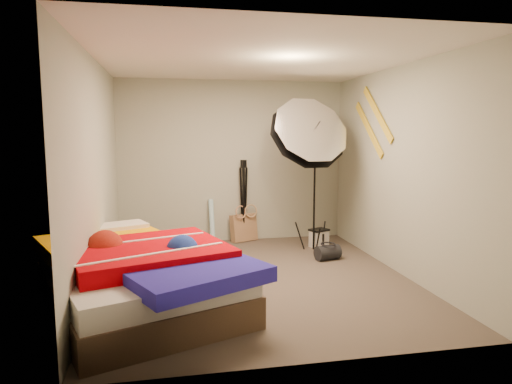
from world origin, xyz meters
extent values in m
plane|color=#4D4339|center=(0.00, 0.00, 0.00)|extent=(4.00, 4.00, 0.00)
plane|color=silver|center=(0.00, 0.00, 2.50)|extent=(4.00, 4.00, 0.00)
plane|color=#999B8C|center=(0.00, 2.00, 1.25)|extent=(3.50, 0.00, 3.50)
plane|color=#999B8C|center=(0.00, -2.00, 1.25)|extent=(3.50, 0.00, 3.50)
plane|color=#999B8C|center=(-1.75, 0.00, 1.25)|extent=(0.00, 4.00, 4.00)
plane|color=#999B8C|center=(1.75, 0.00, 1.25)|extent=(0.00, 4.00, 4.00)
cube|color=#A17A57|center=(0.15, 1.90, 0.21)|extent=(0.46, 0.34, 0.44)
cylinder|color=#60B2D1|center=(-0.35, 1.90, 0.34)|extent=(0.11, 0.20, 0.68)
cube|color=beige|center=(1.20, 1.31, 0.13)|extent=(0.30, 0.26, 0.25)
cylinder|color=black|center=(1.09, 0.62, 0.10)|extent=(0.37, 0.27, 0.20)
cube|color=gold|center=(1.73, 0.60, 1.95)|extent=(0.02, 0.91, 0.78)
cube|color=gold|center=(1.73, 0.85, 1.75)|extent=(0.02, 0.91, 0.78)
cube|color=#483526|center=(-1.31, -0.59, 0.14)|extent=(2.25, 2.63, 0.29)
cube|color=beige|center=(-1.31, -0.59, 0.39)|extent=(2.19, 2.57, 0.20)
cube|color=#EDA200|center=(-1.65, -0.19, 0.53)|extent=(1.56, 1.48, 0.16)
cube|color=#B30008|center=(-1.20, -0.73, 0.56)|extent=(1.69, 1.55, 0.18)
cube|color=#251FA2|center=(-0.81, -1.29, 0.52)|extent=(1.39, 1.30, 0.13)
cube|color=#EEABBF|center=(-1.65, 0.29, 0.58)|extent=(0.85, 0.63, 0.16)
cylinder|color=black|center=(1.08, 1.19, 0.88)|extent=(0.03, 0.03, 1.77)
cube|color=black|center=(1.08, 1.19, 1.71)|extent=(0.07, 0.07, 0.11)
cone|color=white|center=(0.90, 1.03, 1.66)|extent=(1.31, 0.92, 1.30)
cylinder|color=black|center=(0.15, 1.88, 0.58)|extent=(0.05, 0.05, 1.16)
cube|color=black|center=(0.15, 1.88, 1.22)|extent=(0.09, 0.09, 0.12)
camera|label=1|loc=(-1.00, -5.06, 1.71)|focal=32.00mm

